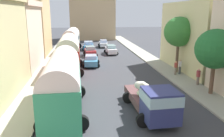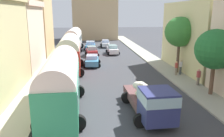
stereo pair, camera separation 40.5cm
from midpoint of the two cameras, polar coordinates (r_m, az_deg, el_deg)
name	(u,v)px [view 2 (the right image)]	position (r m, az deg, el deg)	size (l,w,h in m)	color
ground_plane	(105,62)	(32.51, -1.52, 1.54)	(154.00, 154.00, 0.00)	#3A3C41
sidewalk_left	(53,63)	(32.67, -14.30, 1.30)	(2.50, 70.00, 0.14)	#B3AD9D
sidewalk_right	(154,61)	(33.90, 10.78, 1.94)	(2.50, 70.00, 0.14)	#9E9F90
building_left_2	(13,35)	(30.73, -23.08, 7.65)	(6.41, 9.31, 8.33)	beige
building_left_3	(33,14)	(40.33, -18.78, 12.69)	(5.41, 9.00, 13.16)	tan
building_right_2	(199,37)	(29.53, 21.40, 7.37)	(4.93, 12.18, 8.17)	#C7C58B
distant_church	(95,8)	(60.84, -4.15, 14.80)	(11.30, 7.86, 22.93)	tan
parked_bus_0	(61,81)	(16.19, -11.88, -2.98)	(3.32, 9.18, 4.20)	#2F8F66
parked_bus_1	(69,52)	(27.39, -10.17, 4.05)	(3.42, 8.17, 4.29)	red
parked_bus_2	(74,39)	(42.51, -9.29, 7.40)	(3.50, 9.63, 4.09)	beige
cargo_truck_0	(151,100)	(15.51, 10.46, -7.86)	(3.04, 6.70, 2.41)	navy
car_0	(113,49)	(38.97, 0.44, 4.78)	(2.20, 4.09, 1.54)	silver
car_1	(105,43)	(46.84, -1.40, 6.29)	(2.21, 4.04, 1.48)	silver
car_2	(92,60)	(30.33, -4.62, 2.04)	(2.38, 3.90, 1.47)	#4494BD
car_3	(92,51)	(37.39, -4.79, 4.38)	(2.33, 3.78, 1.61)	#B12C30
car_4	(90,46)	(43.58, -5.15, 5.74)	(2.48, 4.22, 1.63)	#3B90CC
pedestrian_0	(181,67)	(26.69, 17.20, 0.43)	(0.45, 0.45, 1.81)	#41494B
pedestrian_1	(176,68)	(26.29, 16.23, 0.19)	(0.49, 0.49, 1.71)	#7A6B5B
pedestrian_2	(198,77)	(23.35, 21.29, -1.93)	(0.47, 0.47, 1.72)	#706358
roadside_tree_1	(215,49)	(20.59, 24.92, 4.34)	(3.31, 3.31, 5.67)	brown
roadside_tree_2	(180,32)	(26.97, 17.01, 8.71)	(3.35, 3.35, 6.50)	brown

